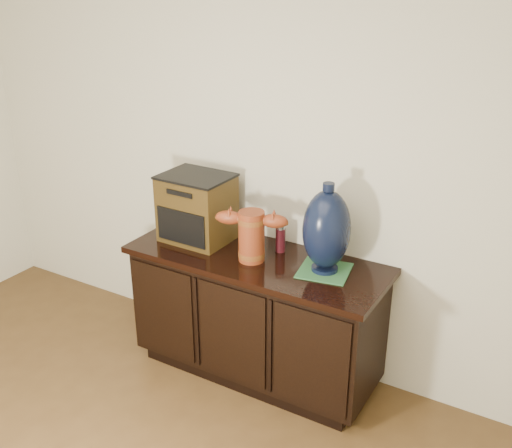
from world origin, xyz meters
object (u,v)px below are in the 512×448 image
Objects in this scene: lamp_base at (327,230)px; spray_can at (280,238)px; terracotta_vessel at (252,233)px; sideboard at (256,315)px; tv_radio at (197,208)px.

spray_can is (-0.31, 0.10, -0.16)m from lamp_base.
terracotta_vessel is at bearing -168.72° from lamp_base.
lamp_base is 2.98× the size of spray_can.
sideboard is 0.47m from spray_can.
terracotta_vessel reaches higher than sideboard.
terracotta_vessel is at bearing -95.33° from sideboard.
terracotta_vessel is 1.01× the size of tv_radio.
sideboard is at bearing -4.21° from tv_radio.
lamp_base is at bearing 0.99° from tv_radio.
lamp_base is 0.36m from spray_can.
lamp_base reaches higher than sideboard.
tv_radio is at bearing 179.99° from lamp_base.
lamp_base is at bearing -17.18° from spray_can.
spray_can is (0.49, 0.10, -0.12)m from tv_radio.
terracotta_vessel is at bearing -9.89° from tv_radio.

